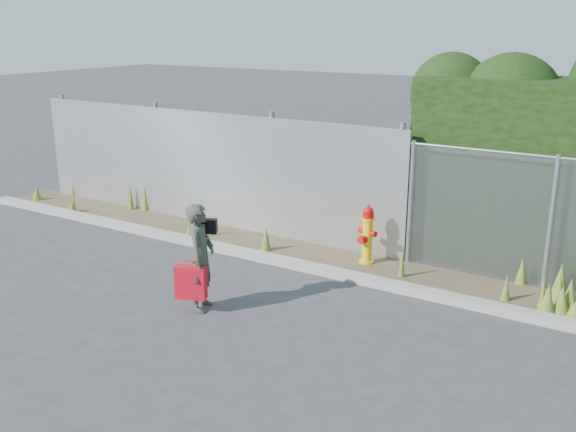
# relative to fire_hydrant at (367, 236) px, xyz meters

# --- Properties ---
(ground) EXTENTS (80.00, 80.00, 0.00)m
(ground) POSITION_rel_fire_hydrant_xyz_m (-0.50, -2.58, -0.49)
(ground) COLOR #363638
(ground) RESTS_ON ground
(curb) EXTENTS (16.00, 0.22, 0.12)m
(curb) POSITION_rel_fire_hydrant_xyz_m (-0.50, -0.78, -0.43)
(curb) COLOR gray
(curb) RESTS_ON ground
(weed_strip) EXTENTS (16.00, 1.32, 0.55)m
(weed_strip) POSITION_rel_fire_hydrant_xyz_m (0.70, -0.10, -0.36)
(weed_strip) COLOR #4B3B2A
(weed_strip) RESTS_ON ground
(corrugated_fence) EXTENTS (8.50, 0.21, 2.30)m
(corrugated_fence) POSITION_rel_fire_hydrant_xyz_m (-3.75, 0.43, 0.61)
(corrugated_fence) COLOR #B2B6BA
(corrugated_fence) RESTS_ON ground
(fire_hydrant) EXTENTS (0.34, 0.30, 1.01)m
(fire_hydrant) POSITION_rel_fire_hydrant_xyz_m (0.00, 0.00, 0.00)
(fire_hydrant) COLOR yellow
(fire_hydrant) RESTS_ON ground
(woman) EXTENTS (0.55, 0.65, 1.51)m
(woman) POSITION_rel_fire_hydrant_xyz_m (-1.21, -2.77, 0.27)
(woman) COLOR #106648
(woman) RESTS_ON ground
(red_tote_bag) EXTENTS (0.42, 0.16, 0.55)m
(red_tote_bag) POSITION_rel_fire_hydrant_xyz_m (-1.26, -2.96, -0.04)
(red_tote_bag) COLOR #B50A26
(black_shoulder_bag) EXTENTS (0.26, 0.11, 0.20)m
(black_shoulder_bag) POSITION_rel_fire_hydrant_xyz_m (-1.23, -2.59, 0.67)
(black_shoulder_bag) COLOR black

